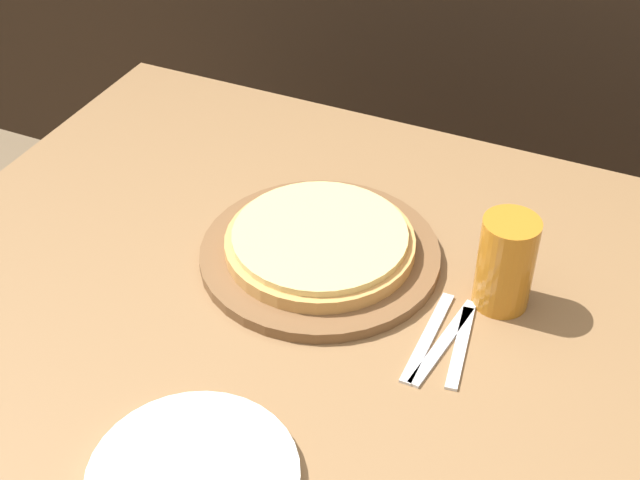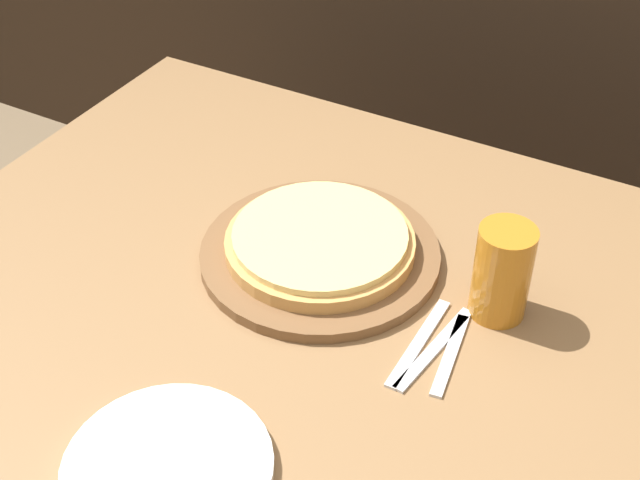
# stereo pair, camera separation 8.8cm
# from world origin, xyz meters

# --- Properties ---
(dining_table) EXTENTS (1.44, 1.08, 0.76)m
(dining_table) POSITION_xyz_m (0.00, 0.00, 0.38)
(dining_table) COLOR olive
(dining_table) RESTS_ON ground_plane
(pizza_on_board) EXTENTS (0.39, 0.39, 0.06)m
(pizza_on_board) POSITION_xyz_m (-0.07, 0.08, 0.78)
(pizza_on_board) COLOR brown
(pizza_on_board) RESTS_ON dining_table
(beer_glass) EXTENTS (0.09, 0.09, 0.16)m
(beer_glass) POSITION_xyz_m (0.22, 0.11, 0.84)
(beer_glass) COLOR #B7701E
(beer_glass) RESTS_ON dining_table
(dinner_plate) EXTENTS (0.27, 0.27, 0.02)m
(dinner_plate) POSITION_xyz_m (-0.04, -0.38, 0.77)
(dinner_plate) COLOR white
(dinner_plate) RESTS_ON dining_table
(fork) EXTENTS (0.02, 0.20, 0.00)m
(fork) POSITION_xyz_m (0.15, -0.02, 0.76)
(fork) COLOR silver
(fork) RESTS_ON dining_table
(dinner_knife) EXTENTS (0.04, 0.20, 0.00)m
(dinner_knife) POSITION_xyz_m (0.17, -0.02, 0.76)
(dinner_knife) COLOR silver
(dinner_knife) RESTS_ON dining_table
(spoon) EXTENTS (0.04, 0.17, 0.00)m
(spoon) POSITION_xyz_m (0.20, -0.02, 0.76)
(spoon) COLOR silver
(spoon) RESTS_ON dining_table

